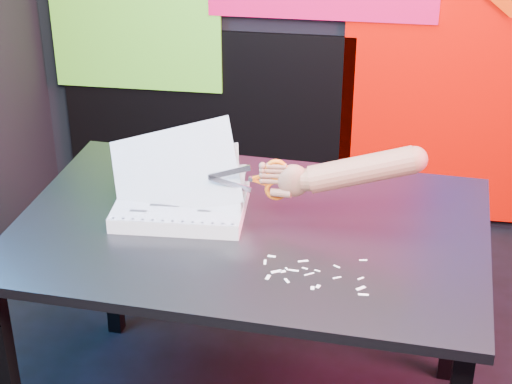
# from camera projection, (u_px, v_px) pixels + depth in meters

# --- Properties ---
(room) EXTENTS (3.01, 3.01, 2.71)m
(room) POSITION_uv_depth(u_px,v_px,m) (383.00, 34.00, 2.05)
(room) COLOR black
(room) RESTS_ON ground
(backdrop) EXTENTS (2.88, 0.05, 2.08)m
(backdrop) POSITION_uv_depth(u_px,v_px,m) (397.00, 20.00, 3.51)
(backdrop) COLOR #DA0800
(backdrop) RESTS_ON ground
(work_table) EXTENTS (1.40, 0.99, 0.75)m
(work_table) POSITION_uv_depth(u_px,v_px,m) (250.00, 249.00, 2.47)
(work_table) COLOR black
(work_table) RESTS_ON ground
(printout_stack) EXTENTS (0.42, 0.29, 0.28)m
(printout_stack) POSITION_uv_depth(u_px,v_px,m) (181.00, 205.00, 2.49)
(printout_stack) COLOR silver
(printout_stack) RESTS_ON work_table
(scissors) EXTENTS (0.23, 0.02, 0.13)m
(scissors) POSITION_uv_depth(u_px,v_px,m) (271.00, 180.00, 2.40)
(scissors) COLOR #A0A0AC
(scissors) RESTS_ON printout_stack
(hand_forearm) EXTENTS (0.45, 0.10, 0.17)m
(hand_forearm) POSITION_uv_depth(u_px,v_px,m) (350.00, 171.00, 2.37)
(hand_forearm) COLOR brown
(hand_forearm) RESTS_ON work_table
(paper_clippings) EXTENTS (0.28, 0.17, 0.00)m
(paper_clippings) POSITION_uv_depth(u_px,v_px,m) (309.00, 274.00, 2.21)
(paper_clippings) COLOR white
(paper_clippings) RESTS_ON work_table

